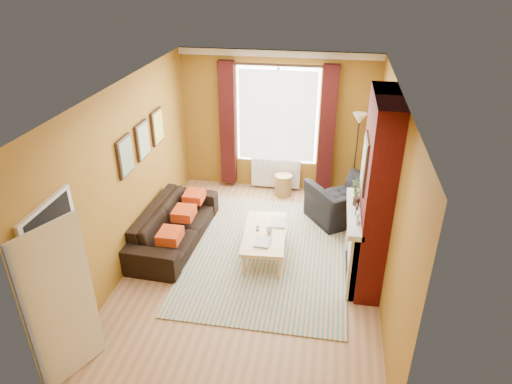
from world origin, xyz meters
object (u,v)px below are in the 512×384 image
at_px(coffee_table, 265,234).
at_px(wicker_stool, 283,185).
at_px(armchair, 344,202).
at_px(floor_lamp, 358,133).
at_px(sofa, 174,225).

height_order(coffee_table, wicker_stool, same).
xyz_separation_m(armchair, coffee_table, (-1.24, -1.33, 0.02)).
height_order(armchair, wicker_stool, armchair).
bearing_deg(coffee_table, floor_lamp, 52.56).
distance_m(sofa, wicker_stool, 2.56).
bearing_deg(coffee_table, wicker_stool, 84.71).
xyz_separation_m(sofa, wicker_stool, (1.61, 1.99, -0.11)).
bearing_deg(coffee_table, sofa, 170.93).
distance_m(armchair, coffee_table, 1.82).
bearing_deg(wicker_stool, floor_lamp, 0.00).
bearing_deg(sofa, armchair, -64.22).
xyz_separation_m(sofa, coffee_table, (1.56, -0.14, 0.06)).
height_order(sofa, wicker_stool, sofa).
bearing_deg(armchair, floor_lamp, -136.91).
relative_size(sofa, floor_lamp, 1.25).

